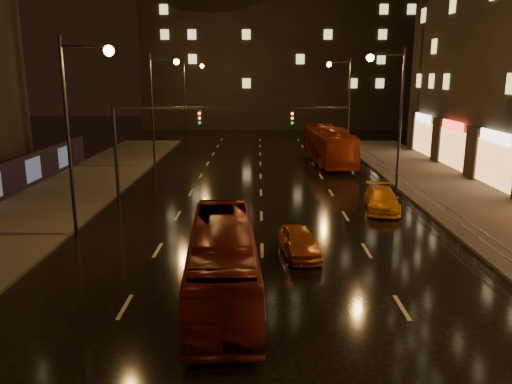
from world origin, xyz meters
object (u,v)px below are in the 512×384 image
taxi_near (299,242)px  taxi_far (382,199)px  bus_red (223,262)px  bus_curb (329,146)px

taxi_near → taxi_far: (5.73, 8.01, 0.03)m
bus_red → taxi_far: 15.35m
bus_curb → taxi_near: bearing=-104.5°
bus_curb → taxi_far: size_ratio=2.58×
bus_curb → taxi_near: bus_curb is taller
bus_red → taxi_far: bus_red is taller
bus_curb → taxi_far: 17.02m
bus_red → taxi_near: 5.54m
taxi_far → bus_curb: bearing=100.8°
taxi_near → bus_red: bearing=-133.0°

